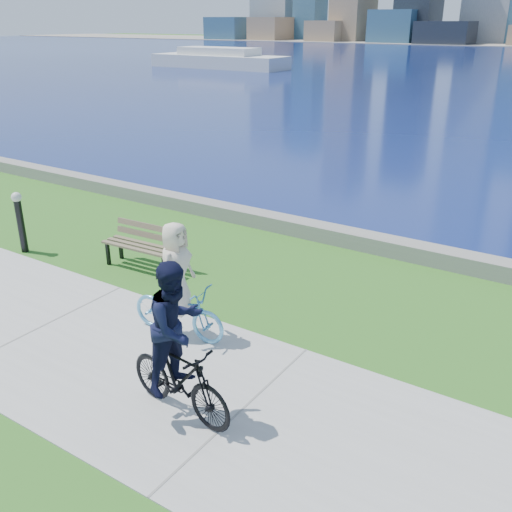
{
  "coord_description": "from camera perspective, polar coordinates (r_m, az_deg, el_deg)",
  "views": [
    {
      "loc": [
        7.48,
        -4.96,
        4.7
      ],
      "look_at": [
        2.73,
        2.29,
        1.1
      ],
      "focal_mm": 40.0,
      "sensor_mm": 36.0,
      "label": 1
    }
  ],
  "objects": [
    {
      "name": "ground",
      "position": [
        10.13,
        -20.57,
        -6.68
      ],
      "size": [
        320.0,
        320.0,
        0.0
      ],
      "primitive_type": "plane",
      "color": "#255D18",
      "rests_on": "ground"
    },
    {
      "name": "concrete_path",
      "position": [
        10.13,
        -20.58,
        -6.63
      ],
      "size": [
        80.0,
        3.5,
        0.02
      ],
      "primitive_type": "cube",
      "color": "#A0A09B",
      "rests_on": "ground"
    },
    {
      "name": "seawall",
      "position": [
        14.18,
        -0.57,
        3.94
      ],
      "size": [
        90.0,
        0.5,
        0.35
      ],
      "primitive_type": "cube",
      "color": "slate",
      "rests_on": "ground"
    },
    {
      "name": "ferry_near",
      "position": [
        63.14,
        -3.75,
        19.02
      ],
      "size": [
        15.08,
        4.31,
        2.05
      ],
      "color": "silver",
      "rests_on": "ground"
    },
    {
      "name": "park_bench",
      "position": [
        11.74,
        -11.18,
        1.31
      ],
      "size": [
        1.71,
        0.67,
        0.87
      ],
      "rotation": [
        0.0,
        0.0,
        0.05
      ],
      "color": "black",
      "rests_on": "ground"
    },
    {
      "name": "bollard_lamp",
      "position": [
        13.24,
        -22.55,
        3.52
      ],
      "size": [
        0.22,
        0.22,
        1.34
      ],
      "color": "black",
      "rests_on": "ground"
    },
    {
      "name": "cyclist_woman",
      "position": [
        9.01,
        -7.85,
        -3.87
      ],
      "size": [
        0.73,
        1.72,
        1.9
      ],
      "rotation": [
        0.0,
        0.0,
        1.66
      ],
      "color": "#5BABDE",
      "rests_on": "ground"
    },
    {
      "name": "cyclist_man",
      "position": [
        7.16,
        -7.83,
        -9.65
      ],
      "size": [
        0.71,
        1.75,
        2.11
      ],
      "rotation": [
        0.0,
        0.0,
        1.47
      ],
      "color": "black",
      "rests_on": "ground"
    }
  ]
}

